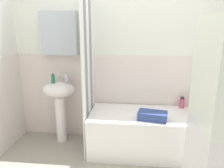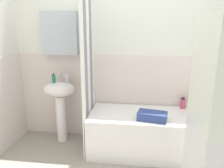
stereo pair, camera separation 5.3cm
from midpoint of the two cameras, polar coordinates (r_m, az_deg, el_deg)
The scene contains 12 objects.
wall_back_tiled at distance 2.93m, azimuth 2.45°, elevation 6.58°, with size 3.60×0.18×2.40m.
sink at distance 2.99m, azimuth -14.30°, elevation -3.82°, with size 0.44×0.34×0.85m.
faucet at distance 2.99m, azimuth -14.11°, elevation 1.92°, with size 0.03×0.12×0.12m.
soap_dispenser at distance 2.92m, azimuth -15.92°, elevation 1.37°, with size 0.05×0.05×0.13m.
toothbrush_cup at distance 2.96m, azimuth -12.54°, elevation 1.58°, with size 0.06×0.06×0.09m, color silver.
bathtub at distance 2.84m, azimuth 10.68°, elevation -12.67°, with size 1.64×0.66×0.51m, color white.
shower_curtain at distance 2.64m, azimuth -6.87°, elevation 2.55°, with size 0.01×0.66×2.00m.
lotion_bottle at distance 3.10m, azimuth 24.01°, elevation -4.02°, with size 0.04×0.04×0.23m.
shampoo_bottle at distance 3.03m, azimuth 22.25°, elevation -4.38°, with size 0.05×0.05×0.22m.
body_wash_bottle at distance 3.02m, azimuth 20.59°, elevation -4.81°, with size 0.07×0.07×0.16m.
conditioner_bottle at distance 3.00m, azimuth 17.65°, elevation -4.79°, with size 0.07×0.07×0.15m.
towel_folded at distance 2.56m, azimuth 10.13°, elevation -8.29°, with size 0.33×0.18×0.09m, color navy.
Camera 1 is at (0.10, -1.63, 1.55)m, focal length 34.35 mm.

